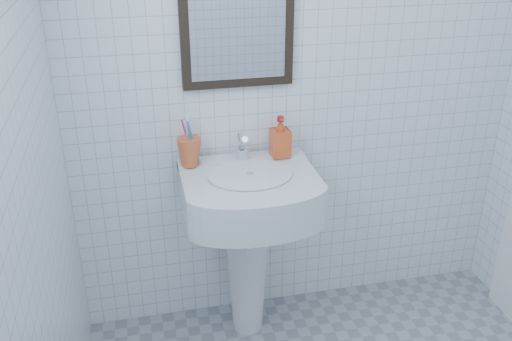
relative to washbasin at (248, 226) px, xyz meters
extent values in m
cube|color=white|center=(0.30, 0.21, 0.63)|extent=(2.20, 0.02, 2.50)
cube|color=white|center=(-0.80, -0.99, 0.63)|extent=(0.02, 2.40, 2.50)
cone|color=white|center=(0.00, 0.03, -0.24)|extent=(0.23, 0.23, 0.75)
cube|color=white|center=(0.00, -0.03, 0.20)|extent=(0.60, 0.43, 0.18)
cube|color=white|center=(0.00, 0.14, 0.28)|extent=(0.60, 0.11, 0.03)
cylinder|color=white|center=(0.00, -0.06, 0.30)|extent=(0.37, 0.37, 0.01)
cylinder|color=silver|center=(0.00, 0.11, 0.32)|extent=(0.06, 0.06, 0.06)
cylinder|color=silver|center=(0.00, 0.09, 0.39)|extent=(0.03, 0.11, 0.09)
cylinder|color=silver|center=(0.00, 0.13, 0.37)|extent=(0.04, 0.06, 0.10)
imported|color=red|center=(0.18, 0.12, 0.39)|extent=(0.09, 0.09, 0.19)
cube|color=black|center=(0.00, 0.19, 0.93)|extent=(0.50, 0.04, 0.62)
cube|color=silver|center=(0.00, 0.18, 0.93)|extent=(0.42, 0.00, 0.54)
camera|label=1|loc=(-0.47, -2.25, 1.40)|focal=40.00mm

